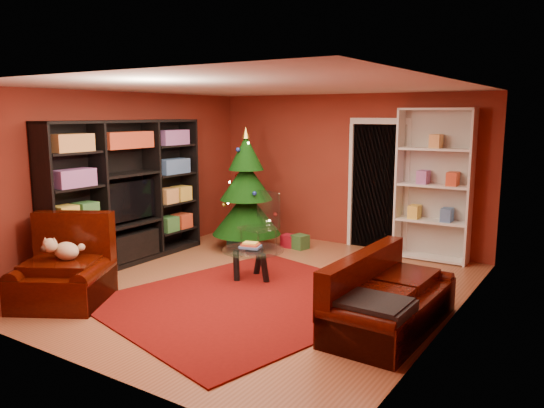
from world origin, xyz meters
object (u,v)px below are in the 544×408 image
Objects in this scene: sofa at (392,292)px; media_unit at (127,193)px; rug at (249,300)px; coffee_table at (253,264)px; dog at (67,251)px; gift_box_green at (300,242)px; armchair at (62,269)px; gift_box_teal at (236,239)px; gift_box_red at (289,241)px; acrylic_chair at (259,228)px; white_bookshelf at (434,185)px; christmas_tree at (246,190)px.

media_unit is at bearing 88.22° from sofa.
coffee_table is (-0.44, 0.72, 0.21)m from rug.
coffee_table is at bearing 24.56° from dog.
gift_box_green is at bearing 49.83° from media_unit.
coffee_table is (1.41, 2.00, -0.20)m from armchair.
gift_box_teal is 1.12× the size of gift_box_green.
gift_box_red is 0.25× the size of coffee_table.
acrylic_chair is (0.80, 3.02, 0.04)m from armchair.
gift_box_green is 0.22× the size of armchair.
rug is 1.76× the size of sofa.
media_unit is 1.17× the size of white_bookshelf.
media_unit is 2.60× the size of armchair.
acrylic_chair is (-1.04, 1.75, 0.46)m from rug.
gift_box_green is at bearing 106.31° from rug.
armchair is at bearing -145.24° from rug.
rug is 3.47× the size of acrylic_chair.
armchair is (-0.08, -3.38, 0.29)m from gift_box_teal.
media_unit is 7.10× the size of dog.
gift_box_teal is at bearing 62.48° from sofa.
white_bookshelf is at bearing 53.82° from coffee_table.
gift_box_teal is 3.39m from armchair.
media_unit reaches higher than coffee_table.
christmas_tree is 3.43m from armchair.
christmas_tree is 3.02m from white_bookshelf.
christmas_tree reaches higher than armchair.
media_unit reaches higher than gift_box_green.
gift_box_teal is (0.78, 1.70, -0.95)m from media_unit.
gift_box_teal is 0.87m from acrylic_chair.
armchair is 2.45m from coffee_table.
christmas_tree is at bearing 55.20° from dog.
gift_box_red is 3.94m from armchair.
rug is at bearing -69.12° from gift_box_red.
dog reaches higher than gift_box_green.
armchair is at bearing -91.38° from gift_box_teal.
gift_box_red is 3.89m from dog.
dog is at bearing -93.26° from acrylic_chair.
acrylic_chair reaches higher than gift_box_teal.
sofa is at bearing -7.99° from armchair.
gift_box_green is 0.60× the size of dog.
dog reaches higher than gift_box_teal.
white_bookshelf reaches higher than sofa.
rug is 1.36× the size of white_bookshelf.
media_unit is 2.30m from coffee_table.
white_bookshelf is at bearing 24.55° from armchair.
coffee_table is at bearing 121.10° from rug.
sofa is (2.73, -2.39, 0.29)m from gift_box_red.
gift_box_green is 4.00m from armchair.
christmas_tree is 1.89× the size of armchair.
christmas_tree is at bearing 126.19° from rug.
coffee_table is at bearing -80.35° from gift_box_green.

